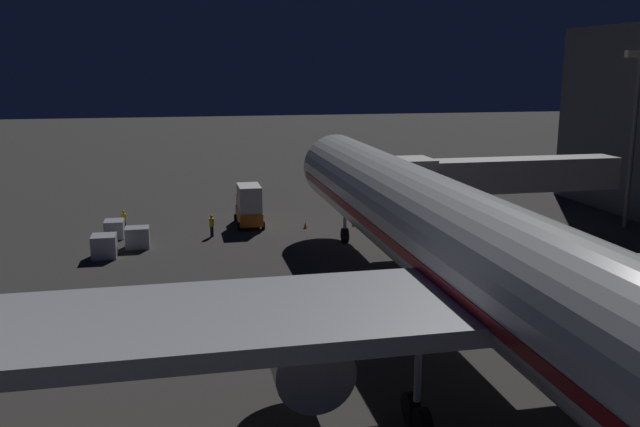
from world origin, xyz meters
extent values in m
plane|color=#383533|center=(0.00, 0.00, 0.00)|extent=(320.00, 320.00, 0.00)
cylinder|color=silver|center=(0.00, 9.63, 5.69)|extent=(5.38, 55.31, 5.38)
sphere|color=silver|center=(0.00, -18.03, 5.69)|extent=(5.27, 5.27, 5.27)
cube|color=maroon|center=(0.00, 9.63, 5.29)|extent=(5.43, 53.10, 0.50)
cube|color=black|center=(0.00, -16.41, 6.63)|extent=(2.96, 1.40, 0.90)
cube|color=#B7BABF|center=(0.00, 12.76, 4.75)|extent=(48.16, 7.37, 0.70)
cylinder|color=black|center=(-8.23, 9.47, 2.73)|extent=(2.59, 0.15, 2.59)
cylinder|color=#B7BABF|center=(8.23, 11.76, 2.73)|extent=(3.05, 4.58, 3.05)
cylinder|color=black|center=(8.23, 9.47, 2.73)|extent=(2.59, 0.15, 2.59)
cylinder|color=#B7BABF|center=(0.00, -14.53, 2.40)|extent=(0.28, 0.28, 2.40)
cylinder|color=black|center=(0.00, -14.53, 0.60)|extent=(0.45, 1.20, 1.20)
cylinder|color=#B7BABF|center=(-4.20, 13.76, 2.40)|extent=(0.28, 0.28, 2.40)
cylinder|color=black|center=(-4.20, 13.11, 0.60)|extent=(0.45, 1.20, 1.20)
cylinder|color=black|center=(-4.20, 14.41, 0.60)|extent=(0.45, 1.20, 1.20)
cylinder|color=#B7BABF|center=(4.20, 13.76, 2.40)|extent=(0.28, 0.28, 2.40)
cylinder|color=black|center=(4.20, 13.11, 0.60)|extent=(0.45, 1.20, 1.20)
cylinder|color=black|center=(4.20, 14.41, 0.60)|extent=(0.45, 1.20, 1.20)
cube|color=#9E9E99|center=(-12.53, -10.95, 5.69)|extent=(16.87, 2.60, 2.50)
cube|color=#9E9E99|center=(-4.10, -10.95, 5.69)|extent=(3.20, 3.40, 3.00)
cube|color=black|center=(-2.70, -10.95, 5.69)|extent=(0.70, 3.20, 2.70)
cylinder|color=#B7BABF|center=(-5.10, -10.95, 2.22)|extent=(0.56, 0.56, 4.44)
cylinder|color=black|center=(-5.70, -10.95, 0.30)|extent=(0.25, 0.60, 0.60)
cylinder|color=black|center=(-4.50, -10.95, 0.30)|extent=(0.25, 0.60, 0.60)
cylinder|color=#59595E|center=(-25.50, -14.56, 7.34)|extent=(0.40, 0.40, 14.67)
cube|color=#F9EFC6|center=(-24.60, -14.56, 14.92)|extent=(1.10, 0.50, 0.60)
cube|color=orange|center=(6.91, -22.20, 0.90)|extent=(2.00, 4.85, 1.10)
cube|color=silver|center=(6.91, -21.60, 2.59)|extent=(1.90, 3.39, 2.29)
cube|color=orange|center=(6.91, -23.83, 2.00)|extent=(1.80, 1.60, 1.10)
cylinder|color=black|center=(5.85, -23.90, 0.35)|extent=(0.24, 0.70, 0.70)
cylinder|color=black|center=(7.97, -23.90, 0.35)|extent=(0.24, 0.70, 0.70)
cylinder|color=black|center=(5.85, -20.51, 0.35)|extent=(0.24, 0.70, 0.70)
cylinder|color=black|center=(7.97, -20.51, 0.35)|extent=(0.24, 0.70, 0.70)
cube|color=#B7BABF|center=(18.30, -20.07, 0.74)|extent=(1.55, 1.85, 1.47)
cube|color=#B7BABF|center=(18.52, -14.12, 0.84)|extent=(1.77, 1.89, 1.69)
cube|color=#B7BABF|center=(16.25, -16.45, 0.81)|extent=(1.81, 1.58, 1.63)
cylinder|color=black|center=(17.69, -22.45, 0.43)|extent=(0.28, 0.28, 0.85)
cylinder|color=yellow|center=(17.69, -22.45, 1.17)|extent=(0.40, 0.40, 0.64)
sphere|color=tan|center=(17.69, -22.45, 1.61)|extent=(0.24, 0.24, 0.24)
sphere|color=yellow|center=(17.69, -22.45, 1.66)|extent=(0.23, 0.23, 0.23)
cylinder|color=black|center=(10.38, -18.75, 0.44)|extent=(0.28, 0.28, 0.89)
cylinder|color=yellow|center=(10.38, -18.75, 1.22)|extent=(0.40, 0.40, 0.68)
sphere|color=tan|center=(10.38, -18.75, 1.68)|extent=(0.24, 0.24, 0.24)
sphere|color=orange|center=(10.38, -18.75, 1.73)|extent=(0.23, 0.23, 0.23)
cone|color=orange|center=(-2.20, -20.03, 0.28)|extent=(0.36, 0.36, 0.55)
cone|color=orange|center=(2.20, -20.03, 0.28)|extent=(0.36, 0.36, 0.55)
camera|label=1|loc=(12.82, 36.31, 13.85)|focal=37.70mm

